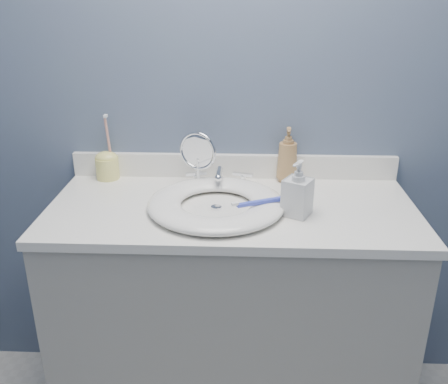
# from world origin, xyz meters

# --- Properties ---
(back_wall) EXTENTS (2.20, 0.02, 2.40)m
(back_wall) POSITION_xyz_m (0.00, 1.25, 1.20)
(back_wall) COLOR #4F5B76
(back_wall) RESTS_ON ground
(vanity_cabinet) EXTENTS (1.20, 0.55, 0.85)m
(vanity_cabinet) POSITION_xyz_m (0.00, 0.97, 0.42)
(vanity_cabinet) COLOR #A29E94
(vanity_cabinet) RESTS_ON ground
(countertop) EXTENTS (1.22, 0.57, 0.03)m
(countertop) POSITION_xyz_m (0.00, 0.97, 0.86)
(countertop) COLOR white
(countertop) RESTS_ON vanity_cabinet
(backsplash) EXTENTS (1.22, 0.02, 0.09)m
(backsplash) POSITION_xyz_m (0.00, 1.24, 0.93)
(backsplash) COLOR white
(backsplash) RESTS_ON countertop
(basin) EXTENTS (0.45, 0.45, 0.04)m
(basin) POSITION_xyz_m (-0.05, 0.94, 0.90)
(basin) COLOR white
(basin) RESTS_ON countertop
(drain) EXTENTS (0.04, 0.04, 0.01)m
(drain) POSITION_xyz_m (-0.05, 0.94, 0.88)
(drain) COLOR silver
(drain) RESTS_ON countertop
(faucet) EXTENTS (0.25, 0.13, 0.07)m
(faucet) POSITION_xyz_m (-0.05, 1.14, 0.91)
(faucet) COLOR silver
(faucet) RESTS_ON countertop
(makeup_mirror) EXTENTS (0.14, 0.08, 0.21)m
(makeup_mirror) POSITION_xyz_m (-0.13, 1.13, 0.99)
(makeup_mirror) COLOR silver
(makeup_mirror) RESTS_ON countertop
(soap_bottle_amber) EXTENTS (0.08, 0.08, 0.20)m
(soap_bottle_amber) POSITION_xyz_m (0.20, 1.21, 0.98)
(soap_bottle_amber) COLOR #A27949
(soap_bottle_amber) RESTS_ON countertop
(soap_bottle_clear) EXTENTS (0.11, 0.11, 0.18)m
(soap_bottle_clear) POSITION_xyz_m (0.21, 0.91, 0.97)
(soap_bottle_clear) COLOR silver
(soap_bottle_clear) RESTS_ON countertop
(toothbrush_holder) EXTENTS (0.09, 0.09, 0.25)m
(toothbrush_holder) POSITION_xyz_m (-0.48, 1.21, 0.94)
(toothbrush_holder) COLOR #ECE576
(toothbrush_holder) RESTS_ON countertop
(toothbrush_lying) EXTENTS (0.16, 0.08, 0.02)m
(toothbrush_lying) POSITION_xyz_m (0.08, 0.90, 0.92)
(toothbrush_lying) COLOR blue
(toothbrush_lying) RESTS_ON basin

